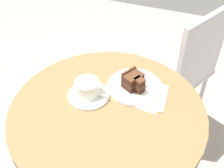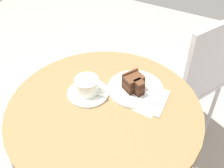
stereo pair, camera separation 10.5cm
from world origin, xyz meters
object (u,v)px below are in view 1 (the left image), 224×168
object	(u,v)px
fork	(142,78)
napkin	(144,94)
coffee_cup	(88,88)
cake_plate	(135,87)
cafe_chair	(182,67)
saucer	(89,95)
cake_slice	(134,81)
teaspoon	(101,88)

from	to	relation	value
fork	napkin	xyz separation A→B (m)	(0.03, -0.07, -0.01)
coffee_cup	cake_plate	world-z (taller)	coffee_cup
cafe_chair	saucer	bearing A→B (deg)	-0.10
fork	cake_plate	bearing A→B (deg)	-128.78
cake_slice	cafe_chair	distance (m)	0.53
saucer	cafe_chair	bearing A→B (deg)	63.05
coffee_cup	teaspoon	xyz separation A→B (m)	(0.03, 0.04, -0.03)
cake_plate	cafe_chair	size ratio (longest dim) A/B	0.25
coffee_cup	napkin	bearing A→B (deg)	22.13
napkin	saucer	bearing A→B (deg)	-157.10
cake_slice	cafe_chair	bearing A→B (deg)	73.42
cake_slice	fork	world-z (taller)	cake_slice
cake_plate	fork	world-z (taller)	fork
cake_slice	napkin	distance (m)	0.06
teaspoon	cake_slice	distance (m)	0.13
cake_slice	coffee_cup	bearing A→B (deg)	-147.70
teaspoon	napkin	bearing A→B (deg)	21.72
cake_slice	teaspoon	bearing A→B (deg)	-156.05
saucer	fork	xyz separation A→B (m)	(0.16, 0.15, 0.01)
teaspoon	saucer	bearing A→B (deg)	-115.52
teaspoon	cake_slice	xyz separation A→B (m)	(0.11, 0.05, 0.03)
saucer	napkin	xyz separation A→B (m)	(0.19, 0.08, -0.00)
cake_slice	cafe_chair	world-z (taller)	cafe_chair
teaspoon	cafe_chair	size ratio (longest dim) A/B	0.13
fork	teaspoon	bearing A→B (deg)	-162.26
coffee_cup	fork	world-z (taller)	coffee_cup
teaspoon	cake_slice	size ratio (longest dim) A/B	1.12
teaspoon	napkin	xyz separation A→B (m)	(0.16, 0.04, -0.01)
coffee_cup	teaspoon	distance (m)	0.06
cake_plate	cafe_chair	bearing A→B (deg)	73.40
coffee_cup	fork	bearing A→B (deg)	42.64
napkin	cafe_chair	distance (m)	0.52
teaspoon	cafe_chair	bearing A→B (deg)	72.55
teaspoon	napkin	size ratio (longest dim) A/B	0.58
cafe_chair	coffee_cup	bearing A→B (deg)	-0.41
napkin	cafe_chair	world-z (taller)	cafe_chair
cake_plate	napkin	size ratio (longest dim) A/B	1.17
teaspoon	cake_plate	size ratio (longest dim) A/B	0.50
saucer	cake_slice	size ratio (longest dim) A/B	1.65
cake_plate	cake_slice	world-z (taller)	cake_slice
coffee_cup	napkin	distance (m)	0.22
cake_plate	coffee_cup	bearing A→B (deg)	-145.40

